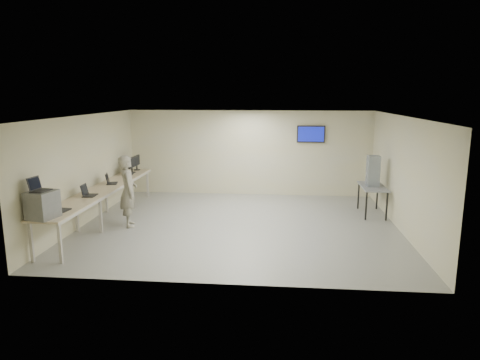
# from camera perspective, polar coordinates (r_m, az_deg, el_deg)

# --- Properties ---
(room) EXTENTS (8.01, 7.01, 2.81)m
(room) POSITION_cam_1_polar(r_m,az_deg,el_deg) (10.80, 0.10, 1.20)
(room) COLOR #9E9F96
(room) RESTS_ON ground
(workbench) EXTENTS (0.76, 6.00, 0.90)m
(workbench) POSITION_cam_1_polar(r_m,az_deg,el_deg) (11.76, -17.79, -1.42)
(workbench) COLOR beige
(workbench) RESTS_ON ground
(equipment_box) EXTENTS (0.56, 0.61, 0.55)m
(equipment_box) POSITION_cam_1_polar(r_m,az_deg,el_deg) (9.32, -24.84, -3.01)
(equipment_box) COLOR slate
(equipment_box) RESTS_ON workbench
(laptop_on_box) EXTENTS (0.34, 0.40, 0.29)m
(laptop_on_box) POSITION_cam_1_polar(r_m,az_deg,el_deg) (9.27, -25.33, -0.90)
(laptop_on_box) COLOR black
(laptop_on_box) RESTS_ON equipment_box
(laptop_0) EXTENTS (0.36, 0.42, 0.31)m
(laptop_0) POSITION_cam_1_polar(r_m,az_deg,el_deg) (9.79, -23.15, -3.40)
(laptop_0) COLOR black
(laptop_0) RESTS_ON workbench
(laptop_1) EXTENTS (0.32, 0.38, 0.29)m
(laptop_1) POSITION_cam_1_polar(r_m,az_deg,el_deg) (10.96, -19.65, -1.65)
(laptop_1) COLOR black
(laptop_1) RESTS_ON workbench
(laptop_2) EXTENTS (0.38, 0.41, 0.28)m
(laptop_2) POSITION_cam_1_polar(r_m,az_deg,el_deg) (12.27, -16.94, -0.14)
(laptop_2) COLOR black
(laptop_2) RESTS_ON workbench
(laptop_3) EXTENTS (0.35, 0.40, 0.28)m
(laptop_3) POSITION_cam_1_polar(r_m,az_deg,el_deg) (13.52, -14.87, 1.00)
(laptop_3) COLOR black
(laptop_3) RESTS_ON workbench
(monitor_near) EXTENTS (0.22, 0.49, 0.48)m
(monitor_near) POSITION_cam_1_polar(r_m,az_deg,el_deg) (13.78, -14.24, 2.15)
(monitor_near) COLOR black
(monitor_near) RESTS_ON workbench
(monitor_far) EXTENTS (0.21, 0.48, 0.48)m
(monitor_far) POSITION_cam_1_polar(r_m,az_deg,el_deg) (14.22, -13.62, 2.44)
(monitor_far) COLOR black
(monitor_far) RESTS_ON workbench
(soldier) EXTENTS (0.66, 0.78, 1.83)m
(soldier) POSITION_cam_1_polar(r_m,az_deg,el_deg) (11.16, -14.68, -1.44)
(soldier) COLOR gray
(soldier) RESTS_ON ground
(side_table) EXTENTS (0.64, 1.36, 0.82)m
(side_table) POSITION_cam_1_polar(r_m,az_deg,el_deg) (12.44, 17.27, -1.09)
(side_table) COLOR gray
(side_table) RESTS_ON ground
(storage_bins) EXTENTS (0.32, 0.36, 0.85)m
(storage_bins) POSITION_cam_1_polar(r_m,az_deg,el_deg) (12.34, 17.32, 1.17)
(storage_bins) COLOR #97A3AF
(storage_bins) RESTS_ON side_table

